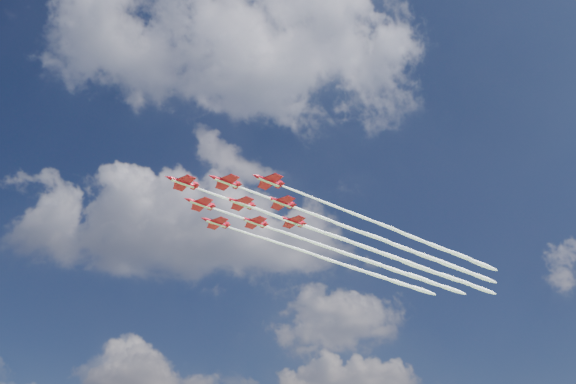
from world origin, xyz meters
The scene contains 9 objects.
jet_lead centered at (26.64, 20.42, 84.37)m, with size 93.12×62.19×2.36m.
jet_row2_port centered at (37.88, 19.55, 84.37)m, with size 93.12×62.19×2.36m.
jet_row2_starb centered at (30.33, 31.08, 84.37)m, with size 93.12×62.19×2.36m.
jet_row3_port centered at (49.12, 18.67, 84.37)m, with size 93.12×62.19×2.36m.
jet_row3_centre centered at (41.57, 30.20, 84.37)m, with size 93.12×62.19×2.36m.
jet_row3_starb centered at (34.02, 41.73, 84.37)m, with size 93.12×62.19×2.36m.
jet_row4_port centered at (52.81, 29.33, 84.37)m, with size 93.12×62.19×2.36m.
jet_row4_starb centered at (45.27, 40.86, 84.37)m, with size 93.12×62.19×2.36m.
jet_tail centered at (56.51, 39.98, 84.37)m, with size 93.12×62.19×2.36m.
Camera 1 is at (4.87, -131.92, 4.00)m, focal length 35.00 mm.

